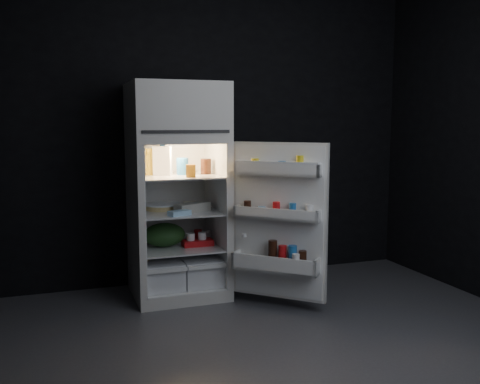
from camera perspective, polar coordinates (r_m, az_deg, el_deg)
name	(u,v)px	position (r m, az deg, el deg)	size (l,w,h in m)	color
floor	(279,348)	(3.64, 4.17, -16.26)	(4.00, 3.40, 0.00)	#49494D
wall_back	(206,134)	(4.93, -3.66, 6.14)	(4.00, 0.00, 2.70)	black
refrigerator	(177,183)	(4.50, -6.78, 0.95)	(0.76, 0.71, 1.78)	silver
fridge_door	(279,222)	(4.15, 4.18, -3.20)	(0.65, 0.63, 1.22)	silver
milk_jug	(163,161)	(4.48, -8.26, 3.34)	(0.14, 0.14, 0.24)	white
mayo_jar	(182,166)	(4.48, -6.16, 2.73)	(0.10, 0.10, 0.14)	#1D599D
jam_jar	(206,166)	(4.53, -3.67, 2.74)	(0.09, 0.09, 0.13)	black
amber_bottle	(150,162)	(4.49, -9.60, 3.19)	(0.07, 0.07, 0.22)	gold
small_carton	(191,171)	(4.29, -5.27, 2.27)	(0.08, 0.06, 0.10)	orange
egg_carton	(192,207)	(4.45, -5.10, -1.63)	(0.30, 0.12, 0.07)	#99978B
pie	(162,207)	(4.58, -8.29, -1.61)	(0.28, 0.28, 0.04)	tan
flat_package	(179,213)	(4.27, -6.48, -2.24)	(0.18, 0.09, 0.04)	#92C1E3
wrapped_pkg	(190,205)	(4.66, -5.32, -1.34)	(0.11, 0.10, 0.05)	beige
produce_bag	(164,235)	(4.54, -8.09, -4.54)	(0.35, 0.30, 0.20)	#193815
yogurt_tray	(198,243)	(4.55, -4.55, -5.40)	(0.25, 0.14, 0.05)	#B70F13
small_can_red	(198,235)	(4.77, -4.50, -4.56)	(0.07, 0.07, 0.09)	#B70F13
small_can_silver	(207,236)	(4.72, -3.54, -4.67)	(0.07, 0.07, 0.09)	silver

